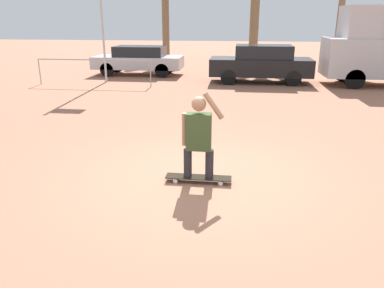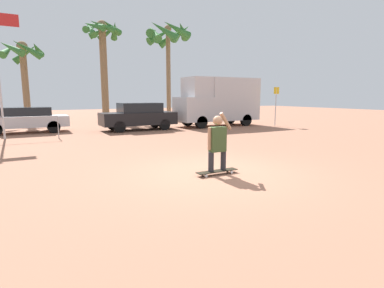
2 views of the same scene
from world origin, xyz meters
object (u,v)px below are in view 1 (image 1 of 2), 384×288
at_px(skateboard, 198,178).
at_px(parked_car_black, 261,63).
at_px(person_skateboarder, 199,133).
at_px(flagpole, 103,0).
at_px(parked_car_silver, 139,60).

distance_m(skateboard, parked_car_black, 10.80).
xyz_separation_m(person_skateboarder, flagpole, (-5.07, 9.96, 2.49)).
height_order(skateboard, parked_car_silver, parked_car_silver).
bearing_deg(skateboard, person_skateboarder, 180.00).
bearing_deg(flagpole, person_skateboarder, -63.01).
bearing_deg(parked_car_silver, parked_car_black, -15.19).
relative_size(skateboard, flagpole, 0.19).
relative_size(person_skateboarder, parked_car_silver, 0.35).
bearing_deg(person_skateboarder, skateboard, -0.00).
xyz_separation_m(parked_car_black, flagpole, (-6.60, -0.70, 2.55)).
bearing_deg(parked_car_silver, skateboard, -70.72).
distance_m(parked_car_black, parked_car_silver, 6.02).
relative_size(skateboard, person_skateboarder, 0.76).
distance_m(person_skateboarder, parked_car_black, 10.77).
distance_m(skateboard, person_skateboarder, 0.80).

